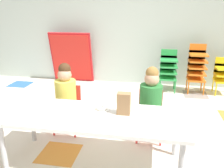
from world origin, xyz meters
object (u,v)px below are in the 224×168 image
(kid_chair_green_stack, at_px, (168,68))
(kid_chair_yellow_stack, at_px, (224,73))
(folded_activity_table, at_px, (72,58))
(paper_plate_center_table, at_px, (42,113))
(donut_powdered_on_plate, at_px, (101,107))
(kid_chair_orange_stack, at_px, (197,66))
(craft_table, at_px, (93,119))
(paper_bag_brown, at_px, (124,104))
(seated_child_middle_seat, at_px, (151,97))
(seated_child_near_camera, at_px, (66,92))
(paper_plate_near_edge, at_px, (101,109))

(kid_chair_green_stack, height_order, kid_chair_yellow_stack, kid_chair_green_stack)
(folded_activity_table, xyz_separation_m, paper_plate_center_table, (0.67, -2.78, 0.02))
(donut_powdered_on_plate, bearing_deg, kid_chair_orange_stack, 60.79)
(folded_activity_table, bearing_deg, craft_table, -66.41)
(paper_bag_brown, distance_m, paper_plate_center_table, 0.83)
(seated_child_middle_seat, distance_m, kid_chair_yellow_stack, 2.33)
(seated_child_near_camera, distance_m, kid_chair_yellow_stack, 3.05)
(craft_table, relative_size, paper_bag_brown, 8.32)
(paper_bag_brown, bearing_deg, seated_child_middle_seat, 62.64)
(kid_chair_green_stack, bearing_deg, paper_plate_center_table, -118.15)
(kid_chair_orange_stack, height_order, paper_plate_near_edge, kid_chair_orange_stack)
(paper_plate_center_table, bearing_deg, kid_chair_green_stack, 61.85)
(folded_activity_table, distance_m, paper_plate_near_edge, 2.86)
(seated_child_middle_seat, relative_size, donut_powdered_on_plate, 7.58)
(seated_child_near_camera, relative_size, kid_chair_orange_stack, 1.00)
(seated_child_middle_seat, height_order, folded_activity_table, folded_activity_table)
(craft_table, height_order, kid_chair_yellow_stack, kid_chair_yellow_stack)
(kid_chair_yellow_stack, height_order, paper_bag_brown, paper_bag_brown)
(donut_powdered_on_plate, bearing_deg, kid_chair_yellow_stack, 52.48)
(paper_bag_brown, height_order, paper_plate_center_table, paper_bag_brown)
(seated_child_middle_seat, relative_size, kid_chair_orange_stack, 1.00)
(seated_child_middle_seat, xyz_separation_m, folded_activity_table, (-1.74, 2.14, -0.02))
(seated_child_middle_seat, relative_size, paper_plate_near_edge, 5.10)
(paper_plate_center_table, bearing_deg, seated_child_near_camera, 88.56)
(kid_chair_yellow_stack, distance_m, paper_bag_brown, 2.89)
(craft_table, relative_size, seated_child_near_camera, 2.00)
(seated_child_middle_seat, distance_m, folded_activity_table, 2.76)
(seated_child_near_camera, xyz_separation_m, kid_chair_orange_stack, (1.87, 1.92, -0.04))
(kid_chair_yellow_stack, height_order, folded_activity_table, folded_activity_table)
(kid_chair_green_stack, relative_size, folded_activity_table, 0.74)
(paper_plate_center_table, bearing_deg, craft_table, 6.56)
(seated_child_near_camera, height_order, donut_powdered_on_plate, seated_child_near_camera)
(kid_chair_green_stack, relative_size, donut_powdered_on_plate, 6.61)
(kid_chair_orange_stack, bearing_deg, kid_chair_green_stack, -179.97)
(seated_child_near_camera, distance_m, paper_plate_near_edge, 0.71)
(seated_child_middle_seat, distance_m, kid_chair_orange_stack, 2.09)
(craft_table, distance_m, kid_chair_green_stack, 2.64)
(kid_chair_orange_stack, distance_m, paper_plate_center_table, 3.18)
(paper_bag_brown, bearing_deg, kid_chair_green_stack, 77.04)
(craft_table, bearing_deg, kid_chair_orange_stack, 61.25)
(kid_chair_yellow_stack, xyz_separation_m, paper_bag_brown, (-1.57, -2.42, 0.26))
(kid_chair_yellow_stack, distance_m, paper_plate_center_table, 3.50)
(craft_table, height_order, kid_chair_orange_stack, kid_chair_orange_stack)
(kid_chair_orange_stack, distance_m, kid_chair_yellow_stack, 0.51)
(paper_plate_center_table, bearing_deg, kid_chair_yellow_stack, 47.01)
(paper_plate_near_edge, height_order, donut_powdered_on_plate, donut_powdered_on_plate)
(kid_chair_orange_stack, bearing_deg, paper_bag_brown, -114.03)
(seated_child_middle_seat, height_order, paper_bag_brown, seated_child_middle_seat)
(seated_child_near_camera, height_order, paper_plate_center_table, seated_child_near_camera)
(paper_bag_brown, bearing_deg, craft_table, -165.00)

